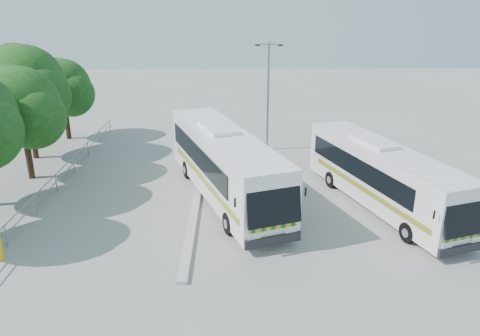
{
  "coord_description": "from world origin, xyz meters",
  "views": [
    {
      "loc": [
        -0.41,
        -20.71,
        9.94
      ],
      "look_at": [
        -0.02,
        1.87,
        1.71
      ],
      "focal_mm": 35.0,
      "sensor_mm": 36.0,
      "label": 1
    }
  ],
  "objects_px": {
    "tree_far_d": "(26,85)",
    "bollard": "(0,248)",
    "tree_far_c": "(22,107)",
    "tree_far_e": "(63,87)",
    "coach_adjacent": "(383,175)",
    "lamppost": "(268,92)",
    "coach_main": "(225,163)"
  },
  "relations": [
    {
      "from": "coach_main",
      "to": "coach_adjacent",
      "type": "height_order",
      "value": "coach_main"
    },
    {
      "from": "bollard",
      "to": "tree_far_c",
      "type": "bearing_deg",
      "value": 104.72
    },
    {
      "from": "tree_far_d",
      "to": "lamppost",
      "type": "height_order",
      "value": "tree_far_d"
    },
    {
      "from": "coach_main",
      "to": "tree_far_d",
      "type": "bearing_deg",
      "value": 132.19
    },
    {
      "from": "tree_far_e",
      "to": "coach_adjacent",
      "type": "relative_size",
      "value": 0.53
    },
    {
      "from": "bollard",
      "to": "tree_far_e",
      "type": "bearing_deg",
      "value": 99.54
    },
    {
      "from": "coach_main",
      "to": "lamppost",
      "type": "xyz_separation_m",
      "value": [
        2.81,
        8.25,
        2.14
      ]
    },
    {
      "from": "tree_far_c",
      "to": "tree_far_e",
      "type": "relative_size",
      "value": 1.1
    },
    {
      "from": "tree_far_c",
      "to": "coach_adjacent",
      "type": "height_order",
      "value": "tree_far_c"
    },
    {
      "from": "tree_far_d",
      "to": "lamppost",
      "type": "relative_size",
      "value": 1.0
    },
    {
      "from": "tree_far_e",
      "to": "bollard",
      "type": "relative_size",
      "value": 5.33
    },
    {
      "from": "coach_adjacent",
      "to": "lamppost",
      "type": "bearing_deg",
      "value": 99.57
    },
    {
      "from": "tree_far_c",
      "to": "bollard",
      "type": "bearing_deg",
      "value": -75.28
    },
    {
      "from": "tree_far_c",
      "to": "coach_adjacent",
      "type": "bearing_deg",
      "value": -12.81
    },
    {
      "from": "tree_far_e",
      "to": "coach_main",
      "type": "height_order",
      "value": "tree_far_e"
    },
    {
      "from": "tree_far_d",
      "to": "coach_adjacent",
      "type": "distance_m",
      "value": 22.08
    },
    {
      "from": "tree_far_e",
      "to": "tree_far_c",
      "type": "bearing_deg",
      "value": -86.46
    },
    {
      "from": "coach_adjacent",
      "to": "tree_far_d",
      "type": "bearing_deg",
      "value": 140.34
    },
    {
      "from": "tree_far_c",
      "to": "bollard",
      "type": "relative_size",
      "value": 5.84
    },
    {
      "from": "tree_far_c",
      "to": "tree_far_e",
      "type": "xyz_separation_m",
      "value": [
        -0.51,
        8.2,
        -0.37
      ]
    },
    {
      "from": "coach_main",
      "to": "bollard",
      "type": "xyz_separation_m",
      "value": [
        -8.89,
        -6.2,
        -1.34
      ]
    },
    {
      "from": "tree_far_e",
      "to": "coach_main",
      "type": "distance_m",
      "value": 16.42
    },
    {
      "from": "tree_far_d",
      "to": "bollard",
      "type": "xyz_separation_m",
      "value": [
        3.61,
        -12.92,
        -4.26
      ]
    },
    {
      "from": "lamppost",
      "to": "tree_far_c",
      "type": "bearing_deg",
      "value": -155.91
    },
    {
      "from": "tree_far_d",
      "to": "coach_main",
      "type": "xyz_separation_m",
      "value": [
        12.5,
        -6.72,
        -2.92
      ]
    },
    {
      "from": "coach_adjacent",
      "to": "tree_far_c",
      "type": "bearing_deg",
      "value": 149.14
    },
    {
      "from": "tree_far_e",
      "to": "coach_adjacent",
      "type": "bearing_deg",
      "value": -32.58
    },
    {
      "from": "lamppost",
      "to": "coach_adjacent",
      "type": "bearing_deg",
      "value": -58.61
    },
    {
      "from": "tree_far_c",
      "to": "coach_main",
      "type": "relative_size",
      "value": 0.52
    },
    {
      "from": "lamppost",
      "to": "bollard",
      "type": "xyz_separation_m",
      "value": [
        -11.7,
        -14.45,
        -3.48
      ]
    },
    {
      "from": "tree_far_d",
      "to": "bollard",
      "type": "bearing_deg",
      "value": -74.38
    },
    {
      "from": "tree_far_d",
      "to": "bollard",
      "type": "height_order",
      "value": "tree_far_d"
    }
  ]
}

